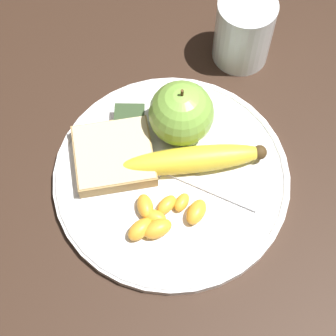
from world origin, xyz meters
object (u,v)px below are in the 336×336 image
object	(u,v)px
plate	(168,177)
jam_packet	(126,118)
juice_glass	(240,32)
banana	(190,159)
fork	(175,174)
bread_slice	(110,156)
apple	(178,113)

from	to	relation	value
plate	jam_packet	world-z (taller)	jam_packet
juice_glass	jam_packet	distance (m)	0.19
plate	banana	size ratio (longest dim) A/B	1.60
fork	jam_packet	world-z (taller)	jam_packet
plate	juice_glass	world-z (taller)	juice_glass
juice_glass	banana	size ratio (longest dim) A/B	0.54
bread_slice	jam_packet	bearing A→B (deg)	-107.47
apple	banana	distance (m)	0.06
banana	bread_slice	xyz separation A→B (m)	(0.10, -0.01, -0.01)
plate	fork	bearing A→B (deg)	-177.87
plate	juice_glass	size ratio (longest dim) A/B	2.97
banana	jam_packet	bearing A→B (deg)	-36.74
fork	jam_packet	xyz separation A→B (m)	(0.06, -0.07, 0.01)
plate	banana	bearing A→B (deg)	-152.93
apple	juice_glass	bearing A→B (deg)	-121.93
juice_glass	fork	size ratio (longest dim) A/B	0.58
juice_glass	bread_slice	size ratio (longest dim) A/B	0.89
plate	juice_glass	bearing A→B (deg)	-115.39
juice_glass	banana	world-z (taller)	juice_glass
bread_slice	juice_glass	bearing A→B (deg)	-133.06
plate	jam_packet	bearing A→B (deg)	-53.97
bread_slice	apple	bearing A→B (deg)	-151.86
plate	jam_packet	xyz separation A→B (m)	(0.05, -0.07, 0.01)
banana	fork	bearing A→B (deg)	35.94
banana	fork	world-z (taller)	banana
plate	banana	world-z (taller)	banana
juice_glass	jam_packet	size ratio (longest dim) A/B	2.57
plate	fork	size ratio (longest dim) A/B	1.74
plate	fork	distance (m)	0.01
juice_glass	bread_slice	xyz separation A→B (m)	(0.16, 0.17, -0.02)
juice_glass	apple	distance (m)	0.15
apple	bread_slice	xyz separation A→B (m)	(0.08, 0.04, -0.03)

